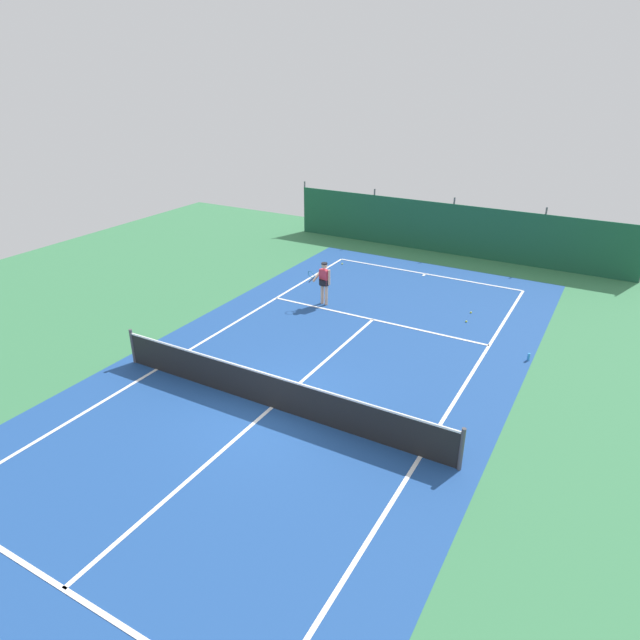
% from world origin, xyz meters
% --- Properties ---
extents(ground_plane, '(36.00, 36.00, 0.00)m').
position_xyz_m(ground_plane, '(0.00, 0.00, 0.00)').
color(ground_plane, '#387A4C').
extents(court_surface, '(11.02, 26.60, 0.01)m').
position_xyz_m(court_surface, '(0.00, 0.00, 0.00)').
color(court_surface, '#1E478C').
rests_on(court_surface, ground).
extents(tennis_net, '(10.12, 0.10, 1.10)m').
position_xyz_m(tennis_net, '(0.00, 0.00, 0.51)').
color(tennis_net, black).
rests_on(tennis_net, ground).
extents(back_fence, '(16.30, 0.98, 2.70)m').
position_xyz_m(back_fence, '(-0.00, 15.72, 0.67)').
color(back_fence, '#195138').
rests_on(back_fence, ground).
extents(tennis_player, '(0.79, 0.69, 1.64)m').
position_xyz_m(tennis_player, '(-2.21, 6.79, 0.96)').
color(tennis_player, '#D8AD8C').
rests_on(tennis_player, ground).
extents(tennis_ball_near_player, '(0.07, 0.07, 0.07)m').
position_xyz_m(tennis_ball_near_player, '(-3.74, 11.27, 0.03)').
color(tennis_ball_near_player, '#CCDB33').
rests_on(tennis_ball_near_player, ground).
extents(tennis_ball_midcourt, '(0.07, 0.07, 0.07)m').
position_xyz_m(tennis_ball_midcourt, '(2.88, 8.68, 0.03)').
color(tennis_ball_midcourt, '#CCDB33').
rests_on(tennis_ball_midcourt, ground).
extents(tennis_ball_by_sideline, '(0.07, 0.07, 0.07)m').
position_xyz_m(tennis_ball_by_sideline, '(2.96, 7.81, 0.03)').
color(tennis_ball_by_sideline, '#CCDB33').
rests_on(tennis_ball_by_sideline, ground).
extents(parked_car, '(2.21, 4.30, 1.68)m').
position_xyz_m(parked_car, '(-1.42, 17.36, 0.84)').
color(parked_car, black).
rests_on(parked_car, ground).
extents(water_bottle, '(0.08, 0.08, 0.24)m').
position_xyz_m(water_bottle, '(5.39, 6.00, 0.12)').
color(water_bottle, '#338CD8').
rests_on(water_bottle, ground).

